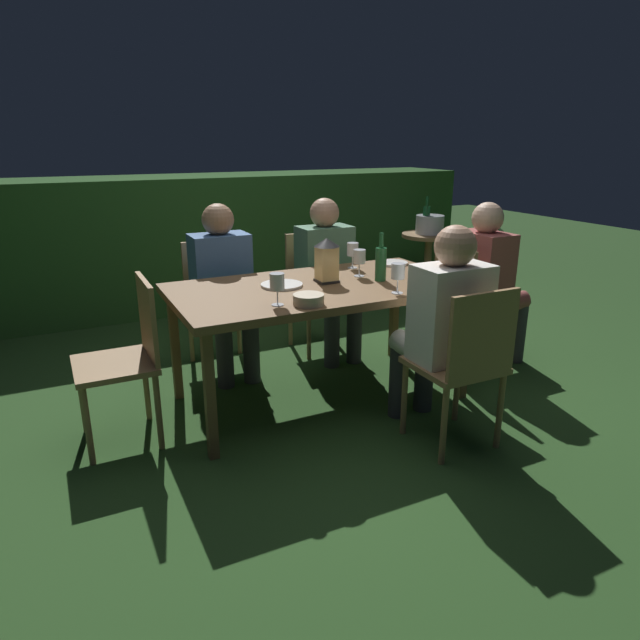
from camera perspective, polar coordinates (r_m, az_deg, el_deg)
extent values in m
plane|color=#26471E|center=(3.56, 0.00, -7.82)|extent=(16.00, 16.00, 0.00)
cube|color=brown|center=(3.31, 0.00, 3.22)|extent=(1.73, 0.92, 0.04)
cube|color=brown|center=(2.83, -11.13, -7.63)|extent=(0.05, 0.05, 0.68)
cube|color=brown|center=(3.54, 14.49, -2.57)|extent=(0.05, 0.05, 0.68)
cube|color=brown|center=(3.53, -14.52, -2.61)|extent=(0.05, 0.05, 0.68)
cube|color=brown|center=(4.12, 7.56, 0.78)|extent=(0.05, 0.05, 0.68)
cube|color=#937047|center=(4.03, 15.29, 1.30)|extent=(0.40, 0.42, 0.03)
cube|color=#937047|center=(3.86, 13.45, 4.16)|extent=(0.03, 0.40, 0.42)
cylinder|color=#937047|center=(4.34, 15.19, -0.65)|extent=(0.03, 0.03, 0.42)
cylinder|color=#937047|center=(4.09, 18.47, -2.09)|extent=(0.03, 0.03, 0.42)
cylinder|color=#937047|center=(4.13, 11.62, -1.33)|extent=(0.03, 0.03, 0.42)
cylinder|color=#937047|center=(3.87, 14.85, -2.90)|extent=(0.03, 0.03, 0.42)
cube|color=#9E4C47|center=(4.01, 16.25, 5.03)|extent=(0.24, 0.38, 0.50)
sphere|color=#D1A889|center=(3.95, 16.68, 9.90)|extent=(0.21, 0.21, 0.21)
cylinder|color=#9E4C47|center=(4.22, 16.57, 2.31)|extent=(0.36, 0.13, 0.13)
cylinder|color=#9E4C47|center=(4.10, 18.25, 1.68)|extent=(0.36, 0.13, 0.13)
cylinder|color=#333338|center=(4.39, 17.84, -0.44)|extent=(0.11, 0.11, 0.45)
cylinder|color=#333338|center=(4.28, 19.49, -1.13)|extent=(0.11, 0.11, 0.45)
cube|color=#937047|center=(3.95, -10.10, 1.33)|extent=(0.42, 0.40, 0.03)
cube|color=#937047|center=(4.07, -11.03, 5.04)|extent=(0.40, 0.03, 0.42)
cylinder|color=#937047|center=(3.92, -6.69, -2.11)|extent=(0.03, 0.03, 0.42)
cylinder|color=#937047|center=(3.83, -11.77, -2.91)|extent=(0.03, 0.03, 0.42)
cylinder|color=#937047|center=(4.23, -8.26, -0.68)|extent=(0.03, 0.03, 0.42)
cylinder|color=#937047|center=(4.14, -12.99, -1.38)|extent=(0.03, 0.03, 0.42)
cube|color=#426699|center=(3.83, -10.06, 4.90)|extent=(0.38, 0.24, 0.50)
sphere|color=#997051|center=(3.77, -10.35, 10.00)|extent=(0.21, 0.21, 0.21)
cylinder|color=#426699|center=(3.79, -7.96, 1.14)|extent=(0.13, 0.36, 0.13)
cylinder|color=#426699|center=(3.74, -10.57, 0.78)|extent=(0.13, 0.36, 0.13)
cylinder|color=#333338|center=(3.72, -7.01, -3.01)|extent=(0.11, 0.11, 0.45)
cylinder|color=#333338|center=(3.67, -9.66, -3.44)|extent=(0.11, 0.11, 0.45)
cube|color=#937047|center=(3.09, -20.18, -4.32)|extent=(0.40, 0.42, 0.03)
cube|color=#937047|center=(3.04, -17.14, 0.13)|extent=(0.03, 0.40, 0.42)
cylinder|color=#937047|center=(3.01, -22.54, -9.94)|extent=(0.03, 0.03, 0.42)
cylinder|color=#937047|center=(3.34, -23.05, -7.23)|extent=(0.03, 0.03, 0.42)
cylinder|color=#937047|center=(3.04, -16.09, -8.97)|extent=(0.03, 0.03, 0.42)
cylinder|color=#937047|center=(3.36, -17.26, -6.38)|extent=(0.03, 0.03, 0.42)
cube|color=#937047|center=(4.22, 0.07, 2.69)|extent=(0.42, 0.40, 0.03)
cube|color=#937047|center=(4.33, -1.03, 6.15)|extent=(0.40, 0.03, 0.42)
cylinder|color=#937047|center=(4.23, 3.28, -0.52)|extent=(0.03, 0.03, 0.42)
cylinder|color=#937047|center=(4.07, -1.14, -1.23)|extent=(0.03, 0.03, 0.42)
cylinder|color=#937047|center=(4.51, 1.16, 0.71)|extent=(0.03, 0.03, 0.42)
cylinder|color=#937047|center=(4.36, -3.04, 0.09)|extent=(0.03, 0.03, 0.42)
cube|color=#4C7A5B|center=(4.11, 0.45, 6.06)|extent=(0.38, 0.24, 0.50)
sphere|color=tan|center=(4.05, 0.46, 10.83)|extent=(0.21, 0.21, 0.21)
cylinder|color=#4C7A5B|center=(4.09, 2.45, 2.55)|extent=(0.13, 0.36, 0.13)
cylinder|color=#4C7A5B|center=(4.00, 0.19, 2.25)|extent=(0.13, 0.36, 0.13)
cylinder|color=#333338|center=(4.02, 3.50, -1.27)|extent=(0.11, 0.11, 0.45)
cylinder|color=#333338|center=(3.94, 1.22, -1.65)|extent=(0.11, 0.11, 0.45)
cube|color=#937047|center=(2.98, 13.48, -4.48)|extent=(0.42, 0.40, 0.03)
cube|color=#937047|center=(2.77, 16.25, -1.47)|extent=(0.40, 0.02, 0.42)
cylinder|color=#937047|center=(3.09, 8.57, -7.88)|extent=(0.03, 0.03, 0.42)
cylinder|color=#937047|center=(3.30, 13.76, -6.53)|extent=(0.03, 0.03, 0.42)
cylinder|color=#937047|center=(2.85, 12.49, -10.47)|extent=(0.03, 0.03, 0.42)
cylinder|color=#937047|center=(3.07, 17.82, -8.78)|extent=(0.03, 0.03, 0.42)
cube|color=white|center=(2.94, 13.12, 0.70)|extent=(0.38, 0.24, 0.50)
sphere|color=tan|center=(2.86, 13.60, 7.30)|extent=(0.21, 0.21, 0.21)
cylinder|color=white|center=(3.07, 9.86, -3.05)|extent=(0.13, 0.36, 0.13)
cylinder|color=white|center=(3.17, 12.50, -2.51)|extent=(0.13, 0.36, 0.13)
cylinder|color=#333338|center=(3.28, 8.00, -6.05)|extent=(0.11, 0.11, 0.45)
cylinder|color=#333338|center=(3.37, 10.55, -5.45)|extent=(0.11, 0.11, 0.45)
cube|color=black|center=(3.37, 0.68, 4.01)|extent=(0.12, 0.12, 0.01)
cube|color=#F9D17A|center=(3.35, 0.69, 5.80)|extent=(0.11, 0.11, 0.20)
cone|color=black|center=(3.32, 0.69, 7.90)|extent=(0.15, 0.15, 0.05)
cylinder|color=#1E5B2D|center=(3.41, 6.20, 5.65)|extent=(0.07, 0.07, 0.20)
cylinder|color=#1E5B2D|center=(3.38, 6.28, 8.05)|extent=(0.03, 0.03, 0.09)
cylinder|color=silver|center=(3.75, 3.31, 5.33)|extent=(0.06, 0.06, 0.00)
cylinder|color=silver|center=(3.74, 3.32, 5.96)|extent=(0.01, 0.01, 0.08)
cylinder|color=silver|center=(3.73, 3.34, 7.20)|extent=(0.08, 0.08, 0.08)
cylinder|color=maroon|center=(3.73, 3.33, 6.84)|extent=(0.07, 0.07, 0.03)
cylinder|color=silver|center=(3.16, 7.85, 2.76)|extent=(0.06, 0.06, 0.00)
cylinder|color=silver|center=(3.15, 7.88, 3.49)|extent=(0.01, 0.01, 0.08)
cylinder|color=silver|center=(3.13, 7.94, 4.96)|extent=(0.08, 0.08, 0.08)
cylinder|color=maroon|center=(3.13, 7.93, 4.53)|extent=(0.07, 0.07, 0.03)
cylinder|color=silver|center=(2.91, -4.33, 1.55)|extent=(0.06, 0.06, 0.00)
cylinder|color=silver|center=(2.90, -4.35, 2.35)|extent=(0.01, 0.01, 0.08)
cylinder|color=silver|center=(2.88, -4.39, 3.93)|extent=(0.08, 0.08, 0.08)
cylinder|color=maroon|center=(2.88, -4.37, 3.47)|extent=(0.07, 0.07, 0.03)
cylinder|color=silver|center=(3.52, 3.99, 4.49)|extent=(0.06, 0.06, 0.00)
cylinder|color=silver|center=(3.51, 4.00, 5.15)|extent=(0.01, 0.01, 0.08)
cylinder|color=silver|center=(3.50, 4.03, 6.47)|extent=(0.08, 0.08, 0.08)
cylinder|color=maroon|center=(3.50, 4.03, 6.09)|extent=(0.07, 0.07, 0.03)
cylinder|color=silver|center=(3.28, -3.91, 3.58)|extent=(0.24, 0.24, 0.01)
cylinder|color=silver|center=(3.89, 7.36, 5.76)|extent=(0.21, 0.21, 0.01)
cylinder|color=#9E5138|center=(3.38, 12.43, 4.01)|extent=(0.13, 0.13, 0.06)
cylinder|color=#424C1E|center=(3.38, 12.45, 4.20)|extent=(0.11, 0.11, 0.02)
cylinder|color=#BCAD8E|center=(2.90, -1.17, 2.10)|extent=(0.16, 0.16, 0.06)
cylinder|color=tan|center=(2.90, -1.17, 2.31)|extent=(0.14, 0.14, 0.02)
cylinder|color=brown|center=(5.41, 11.03, 8.44)|extent=(0.51, 0.51, 0.03)
cylinder|color=brown|center=(5.48, 10.82, 4.84)|extent=(0.07, 0.07, 0.66)
cylinder|color=brown|center=(5.56, 10.62, 1.63)|extent=(0.38, 0.38, 0.02)
cylinder|color=#B2B7BF|center=(5.40, 11.10, 9.51)|extent=(0.26, 0.26, 0.17)
cylinder|color=white|center=(5.39, 11.12, 9.96)|extent=(0.23, 0.23, 0.04)
cylinder|color=#144723|center=(5.36, 10.76, 10.43)|extent=(0.07, 0.07, 0.16)
cylinder|color=#144723|center=(5.35, 10.84, 11.75)|extent=(0.03, 0.03, 0.09)
cube|color=#234C1E|center=(5.62, -11.38, 8.01)|extent=(5.27, 0.82, 1.22)
cylinder|color=brown|center=(6.32, 15.11, 4.37)|extent=(0.25, 0.25, 0.26)
sphere|color=#193816|center=(6.26, 15.34, 7.09)|extent=(0.42, 0.42, 0.42)
cylinder|color=brown|center=(6.37, 16.32, 4.53)|extent=(0.33, 0.33, 0.29)
sphere|color=#193816|center=(6.31, 16.58, 7.42)|extent=(0.43, 0.43, 0.43)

